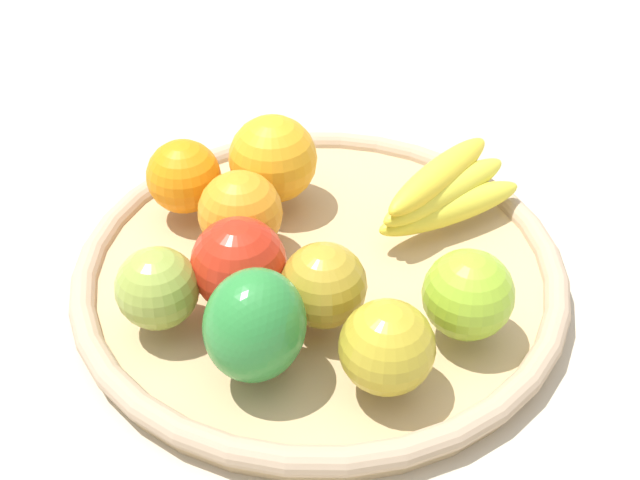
% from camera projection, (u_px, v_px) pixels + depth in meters
% --- Properties ---
extents(ground_plane, '(2.40, 2.40, 0.00)m').
position_uv_depth(ground_plane, '(320.00, 284.00, 0.75)').
color(ground_plane, '#BFB298').
rests_on(ground_plane, ground).
extents(basket, '(0.44, 0.44, 0.03)m').
position_uv_depth(basket, '(320.00, 271.00, 0.74)').
color(basket, tan).
rests_on(basket, ground_plane).
extents(orange_0, '(0.10, 0.10, 0.07)m').
position_uv_depth(orange_0, '(240.00, 212.00, 0.72)').
color(orange_0, orange).
rests_on(orange_0, basket).
extents(apple_3, '(0.07, 0.07, 0.07)m').
position_uv_depth(apple_3, '(468.00, 295.00, 0.64)').
color(apple_3, '#8EB82B').
rests_on(apple_3, basket).
extents(orange_1, '(0.12, 0.12, 0.08)m').
position_uv_depth(orange_1, '(273.00, 159.00, 0.77)').
color(orange_1, orange).
rests_on(orange_1, basket).
extents(banana_bunch, '(0.14, 0.14, 0.06)m').
position_uv_depth(banana_bunch, '(445.00, 191.00, 0.76)').
color(banana_bunch, yellow).
rests_on(banana_bunch, basket).
extents(apple_4, '(0.07, 0.07, 0.07)m').
position_uv_depth(apple_4, '(324.00, 285.00, 0.65)').
color(apple_4, '#AB8B27').
rests_on(apple_4, basket).
extents(apple_1, '(0.10, 0.10, 0.08)m').
position_uv_depth(apple_1, '(239.00, 264.00, 0.66)').
color(apple_1, red).
rests_on(apple_1, basket).
extents(apple_0, '(0.07, 0.07, 0.07)m').
position_uv_depth(apple_0, '(387.00, 347.00, 0.60)').
color(apple_0, '#B19927').
rests_on(apple_0, basket).
extents(orange_2, '(0.08, 0.08, 0.07)m').
position_uv_depth(orange_2, '(184.00, 176.00, 0.76)').
color(orange_2, orange).
rests_on(orange_2, basket).
extents(apple_2, '(0.08, 0.08, 0.07)m').
position_uv_depth(apple_2, '(157.00, 288.00, 0.65)').
color(apple_2, '#8C9F3D').
rests_on(apple_2, basket).
extents(bell_pepper, '(0.11, 0.10, 0.09)m').
position_uv_depth(bell_pepper, '(255.00, 325.00, 0.60)').
color(bell_pepper, '#2C8136').
rests_on(bell_pepper, basket).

